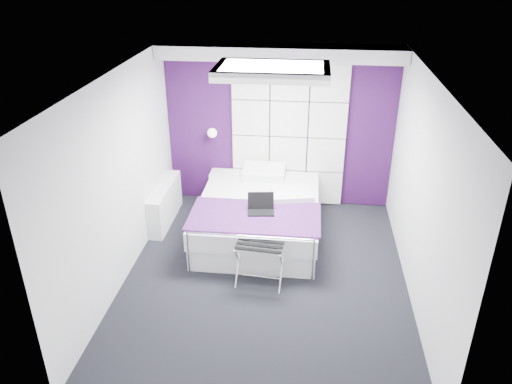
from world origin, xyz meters
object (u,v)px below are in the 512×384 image
at_px(wall_lamp, 213,132).
at_px(radiator, 165,204).
at_px(laptop, 261,207).
at_px(bed, 259,215).
at_px(nightstand, 224,174).
at_px(luggage_rack, 260,262).

xyz_separation_m(wall_lamp, radiator, (-0.64, -0.76, -0.92)).
xyz_separation_m(radiator, laptop, (1.56, -0.62, 0.36)).
bearing_deg(wall_lamp, bed, -49.37).
height_order(nightstand, luggage_rack, luggage_rack).
distance_m(luggage_rack, laptop, 0.86).
relative_size(radiator, luggage_rack, 2.07).
bearing_deg(wall_lamp, radiator, -130.10).
xyz_separation_m(luggage_rack, laptop, (-0.07, 0.77, 0.38)).
relative_size(bed, luggage_rack, 3.69).
bearing_deg(laptop, bed, 93.53).
bearing_deg(luggage_rack, wall_lamp, 119.64).
bearing_deg(luggage_rack, radiator, 144.47).
height_order(bed, laptop, laptop).
xyz_separation_m(bed, laptop, (0.07, -0.39, 0.35)).
bearing_deg(laptop, luggage_rack, -91.88).
height_order(radiator, nightstand, radiator).
bearing_deg(nightstand, laptop, -60.53).
bearing_deg(bed, wall_lamp, 130.63).
xyz_separation_m(wall_lamp, laptop, (0.92, -1.38, -0.56)).
xyz_separation_m(radiator, bed, (1.49, -0.23, 0.02)).
distance_m(wall_lamp, laptop, 1.75).
relative_size(wall_lamp, radiator, 0.12).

